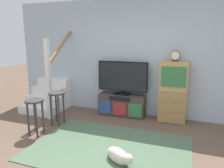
{
  "coord_description": "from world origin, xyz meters",
  "views": [
    {
      "loc": [
        1.19,
        -2.51,
        1.81
      ],
      "look_at": [
        -0.34,
        1.61,
        0.87
      ],
      "focal_mm": 34.82,
      "sensor_mm": 36.0,
      "label": 1
    }
  ],
  "objects": [
    {
      "name": "media_console",
      "position": [
        -0.3,
        2.19,
        0.25
      ],
      "size": [
        1.09,
        0.38,
        0.51
      ],
      "color": "#423833",
      "rests_on": "ground_plane"
    },
    {
      "name": "staircase",
      "position": [
        -2.24,
        2.2,
        0.37
      ],
      "size": [
        1.0,
        1.36,
        2.2
      ],
      "color": "white",
      "rests_on": "ground_plane"
    },
    {
      "name": "area_rug",
      "position": [
        0.0,
        0.6,
        0.01
      ],
      "size": [
        2.6,
        1.8,
        0.01
      ],
      "primitive_type": "cube",
      "color": "#4C664C",
      "rests_on": "ground_plane"
    },
    {
      "name": "ground_plane",
      "position": [
        0.0,
        0.0,
        0.0
      ],
      "size": [
        20.0,
        20.0,
        0.0
      ],
      "primitive_type": "plane",
      "color": "brown"
    },
    {
      "name": "bar_stool_far",
      "position": [
        -1.4,
        1.18,
        0.52
      ],
      "size": [
        0.34,
        0.34,
        0.7
      ],
      "color": "#333338",
      "rests_on": "ground_plane"
    },
    {
      "name": "desk_clock",
      "position": [
        0.85,
        2.19,
        1.44
      ],
      "size": [
        0.2,
        0.08,
        0.23
      ],
      "color": "#4C3823",
      "rests_on": "side_cabinet"
    },
    {
      "name": "television",
      "position": [
        -0.3,
        2.22,
        0.92
      ],
      "size": [
        1.19,
        0.22,
        0.78
      ],
      "color": "black",
      "rests_on": "media_console"
    },
    {
      "name": "side_cabinet",
      "position": [
        0.85,
        2.2,
        0.66
      ],
      "size": [
        0.58,
        0.38,
        1.33
      ],
      "color": "tan",
      "rests_on": "ground_plane"
    },
    {
      "name": "dog",
      "position": [
        0.29,
        0.23,
        0.12
      ],
      "size": [
        0.49,
        0.4,
        0.23
      ],
      "color": "beige",
      "rests_on": "ground_plane"
    },
    {
      "name": "bar_stool_near",
      "position": [
        -1.5,
        0.61,
        0.51
      ],
      "size": [
        0.34,
        0.34,
        0.69
      ],
      "color": "#333338",
      "rests_on": "ground_plane"
    },
    {
      "name": "back_wall",
      "position": [
        0.0,
        2.46,
        1.35
      ],
      "size": [
        6.4,
        0.12,
        2.7
      ],
      "primitive_type": "cube",
      "color": "#A8BCD1",
      "rests_on": "ground_plane"
    }
  ]
}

